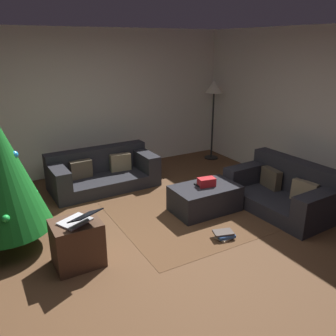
# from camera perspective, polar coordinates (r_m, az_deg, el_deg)

# --- Properties ---
(ground_plane) EXTENTS (6.40, 6.40, 0.00)m
(ground_plane) POSITION_cam_1_polar(r_m,az_deg,el_deg) (4.28, -2.56, -13.48)
(ground_plane) COLOR brown
(rear_partition) EXTENTS (6.40, 0.12, 2.60)m
(rear_partition) POSITION_cam_1_polar(r_m,az_deg,el_deg) (6.62, -15.48, 10.01)
(rear_partition) COLOR silver
(rear_partition) RESTS_ON ground_plane
(couch_left) EXTENTS (1.79, 0.88, 0.63)m
(couch_left) POSITION_cam_1_polar(r_m,az_deg,el_deg) (6.09, -10.71, -0.65)
(couch_left) COLOR #26262B
(couch_left) RESTS_ON ground_plane
(couch_right) EXTENTS (0.97, 1.58, 0.71)m
(couch_right) POSITION_cam_1_polar(r_m,az_deg,el_deg) (5.46, 18.51, -3.60)
(couch_right) COLOR #26262B
(couch_right) RESTS_ON ground_plane
(ottoman) EXTENTS (0.97, 0.60, 0.38)m
(ottoman) POSITION_cam_1_polar(r_m,az_deg,el_deg) (5.17, 6.03, -4.94)
(ottoman) COLOR #26262B
(ottoman) RESTS_ON ground_plane
(gift_box) EXTENTS (0.26, 0.19, 0.12)m
(gift_box) POSITION_cam_1_polar(r_m,az_deg,el_deg) (5.08, 6.30, -2.29)
(gift_box) COLOR red
(gift_box) RESTS_ON ottoman
(tv_remote) EXTENTS (0.05, 0.16, 0.02)m
(tv_remote) POSITION_cam_1_polar(r_m,az_deg,el_deg) (5.09, 4.97, -2.82)
(tv_remote) COLOR black
(tv_remote) RESTS_ON ottoman
(side_table) EXTENTS (0.52, 0.44, 0.52)m
(side_table) POSITION_cam_1_polar(r_m,az_deg,el_deg) (4.07, -14.58, -11.76)
(side_table) COLOR #4C3323
(side_table) RESTS_ON ground_plane
(laptop) EXTENTS (0.46, 0.51, 0.19)m
(laptop) POSITION_cam_1_polar(r_m,az_deg,el_deg) (3.87, -14.33, -8.09)
(laptop) COLOR silver
(laptop) RESTS_ON side_table
(book_stack) EXTENTS (0.29, 0.24, 0.09)m
(book_stack) POSITION_cam_1_polar(r_m,az_deg,el_deg) (4.57, 9.19, -10.71)
(book_stack) COLOR beige
(book_stack) RESTS_ON ground_plane
(corner_lamp) EXTENTS (0.36, 0.36, 1.63)m
(corner_lamp) POSITION_cam_1_polar(r_m,az_deg,el_deg) (7.27, 7.50, 12.08)
(corner_lamp) COLOR black
(corner_lamp) RESTS_ON ground_plane
(area_rug) EXTENTS (2.60, 2.00, 0.01)m
(area_rug) POSITION_cam_1_polar(r_m,az_deg,el_deg) (5.25, 5.96, -6.81)
(area_rug) COLOR brown
(area_rug) RESTS_ON ground_plane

